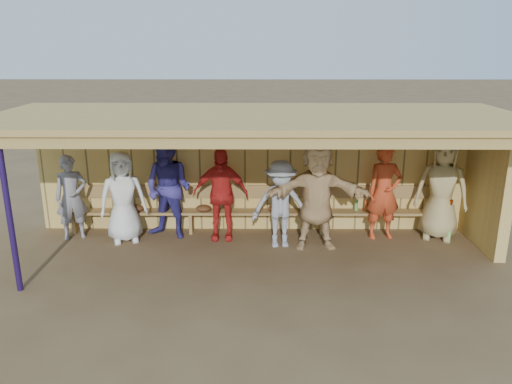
% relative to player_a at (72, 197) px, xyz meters
% --- Properties ---
extents(ground, '(90.00, 90.00, 0.00)m').
position_rel_player_a_xyz_m(ground, '(3.51, -0.76, -0.81)').
color(ground, brown).
rests_on(ground, ground).
extents(player_a, '(0.70, 0.59, 1.63)m').
position_rel_player_a_xyz_m(player_a, '(0.00, 0.00, 0.00)').
color(player_a, gray).
rests_on(player_a, ground).
extents(player_b, '(0.98, 0.80, 1.74)m').
position_rel_player_a_xyz_m(player_b, '(1.02, -0.14, 0.05)').
color(player_b, white).
rests_on(player_b, ground).
extents(player_c, '(1.16, 1.04, 1.96)m').
position_rel_player_a_xyz_m(player_c, '(1.84, 0.05, 0.16)').
color(player_c, '#38328A').
rests_on(player_c, ground).
extents(player_d, '(1.04, 0.44, 1.78)m').
position_rel_player_a_xyz_m(player_d, '(2.84, -0.02, 0.07)').
color(player_d, red).
rests_on(player_d, ground).
extents(player_e, '(1.10, 0.70, 1.63)m').
position_rel_player_a_xyz_m(player_e, '(3.96, -0.39, 0.00)').
color(player_e, '#9799A0').
rests_on(player_e, ground).
extents(player_f, '(1.87, 0.63, 2.00)m').
position_rel_player_a_xyz_m(player_f, '(4.61, -0.43, 0.19)').
color(player_f, '#E1B77E').
rests_on(player_f, ground).
extents(player_g, '(0.73, 0.54, 1.83)m').
position_rel_player_a_xyz_m(player_g, '(5.94, 0.05, 0.10)').
color(player_g, '#C94420').
rests_on(player_g, ground).
extents(player_h, '(1.12, 0.92, 1.97)m').
position_rel_player_a_xyz_m(player_h, '(7.02, 0.05, 0.17)').
color(player_h, tan).
rests_on(player_h, ground).
extents(dugout_structure, '(8.80, 3.20, 2.50)m').
position_rel_player_a_xyz_m(dugout_structure, '(3.90, -0.07, 0.88)').
color(dugout_structure, '#DBB55D').
rests_on(dugout_structure, ground).
extents(bench, '(7.60, 0.34, 0.93)m').
position_rel_player_a_xyz_m(bench, '(3.51, 0.36, -0.29)').
color(bench, '#A27D45').
rests_on(bench, ground).
extents(dugout_equipment, '(6.23, 0.62, 0.80)m').
position_rel_player_a_xyz_m(dugout_equipment, '(3.34, 0.23, -0.32)').
color(dugout_equipment, '#D56019').
rests_on(dugout_equipment, ground).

